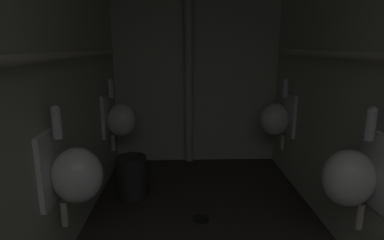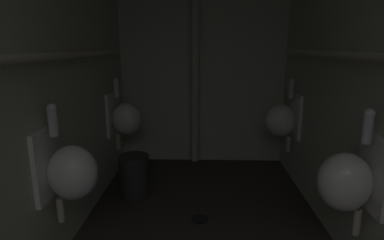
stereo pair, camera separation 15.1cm
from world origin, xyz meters
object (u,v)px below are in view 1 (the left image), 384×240
(standpipe_back_wall, at_px, (189,61))
(floor_drain, at_px, (201,219))
(urinal_right_far, at_px, (277,118))
(waste_bin, at_px, (132,177))
(urinal_left_far, at_px, (119,119))
(urinal_left_mid, at_px, (74,174))
(urinal_right_mid, at_px, (352,176))

(standpipe_back_wall, height_order, floor_drain, standpipe_back_wall)
(urinal_right_far, xyz_separation_m, waste_bin, (-1.46, -0.39, -0.46))
(floor_drain, bearing_deg, urinal_left_far, 133.46)
(urinal_left_mid, xyz_separation_m, floor_drain, (0.79, 0.58, -0.66))
(urinal_right_mid, distance_m, urinal_right_far, 1.49)
(urinal_right_mid, height_order, standpipe_back_wall, standpipe_back_wall)
(urinal_left_mid, relative_size, urinal_left_far, 1.00)
(urinal_left_mid, height_order, urinal_right_mid, same)
(urinal_right_mid, relative_size, urinal_right_far, 1.00)
(urinal_left_far, height_order, standpipe_back_wall, standpipe_back_wall)
(urinal_right_far, bearing_deg, waste_bin, -165.16)
(urinal_right_far, bearing_deg, urinal_left_mid, -139.42)
(urinal_left_far, distance_m, urinal_right_mid, 2.22)
(urinal_left_mid, relative_size, floor_drain, 5.39)
(urinal_left_mid, relative_size, standpipe_back_wall, 0.31)
(urinal_left_mid, distance_m, urinal_left_far, 1.42)
(urinal_right_mid, relative_size, floor_drain, 5.39)
(urinal_right_mid, bearing_deg, waste_bin, 143.05)
(urinal_left_mid, height_order, standpipe_back_wall, standpipe_back_wall)
(standpipe_back_wall, distance_m, floor_drain, 1.79)
(urinal_left_mid, bearing_deg, floor_drain, 36.21)
(standpipe_back_wall, relative_size, waste_bin, 6.08)
(urinal_right_mid, height_order, waste_bin, urinal_right_mid)
(urinal_left_mid, relative_size, urinal_right_mid, 1.00)
(urinal_right_mid, xyz_separation_m, urinal_right_far, (0.00, 1.49, 0.00))
(standpipe_back_wall, xyz_separation_m, floor_drain, (0.07, -1.31, -1.22))
(urinal_right_far, relative_size, standpipe_back_wall, 0.31)
(waste_bin, bearing_deg, urinal_right_far, 14.84)
(standpipe_back_wall, bearing_deg, urinal_right_mid, -65.47)
(waste_bin, bearing_deg, urinal_right_mid, -36.95)
(urinal_left_far, height_order, urinal_right_mid, same)
(urinal_right_far, distance_m, waste_bin, 1.58)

